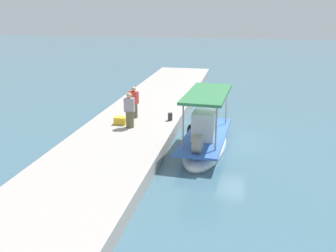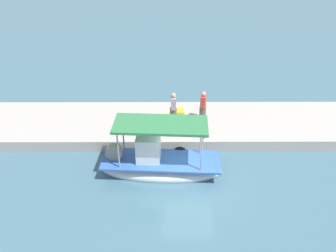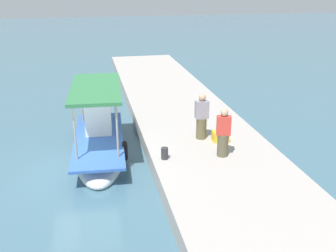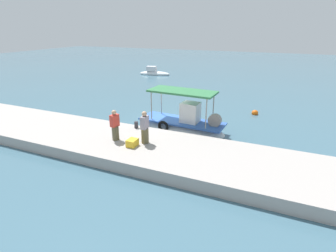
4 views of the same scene
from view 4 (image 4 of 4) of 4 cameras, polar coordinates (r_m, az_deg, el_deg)
ground_plane at (r=18.37m, az=-0.01°, el=0.27°), size 120.00×120.00×0.00m
dock_quay at (r=14.46m, az=-7.32°, el=-4.49°), size 36.00×4.55×0.62m
main_fishing_boat at (r=17.14m, az=3.24°, el=0.41°), size 5.88×2.13×3.05m
fisherman_near_bollard at (r=13.83m, az=-5.06°, el=-0.61°), size 0.39×0.50×1.76m
fisherman_by_crate at (r=14.45m, az=-11.42°, el=-0.11°), size 0.46×0.53×1.70m
mooring_bollard at (r=16.15m, az=-6.89°, el=0.26°), size 0.24×0.24×0.40m
cargo_crate at (r=13.75m, az=-7.76°, el=-3.61°), size 0.48×0.59×0.37m
marker_buoy at (r=21.64m, az=18.32°, el=2.68°), size 0.50×0.50×0.50m
moored_boat_near at (r=38.17m, az=-3.02°, el=11.39°), size 4.55×2.00×1.41m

